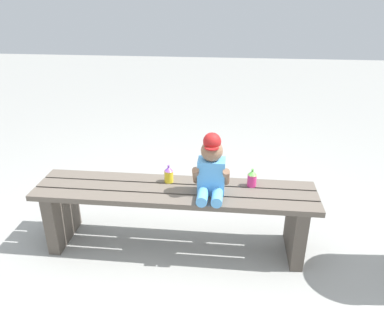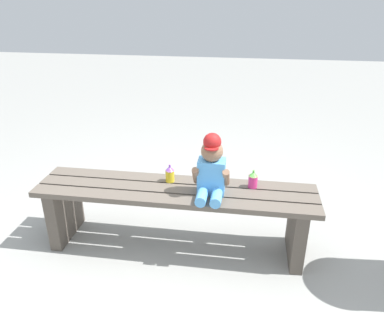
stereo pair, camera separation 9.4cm
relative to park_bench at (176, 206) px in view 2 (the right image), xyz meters
name	(u,v)px [view 2 (the right image)]	position (x,y,z in m)	size (l,w,h in m)	color
ground_plane	(176,244)	(0.00, 0.00, -0.32)	(16.00, 16.00, 0.00)	#999993
park_bench	(176,206)	(0.00, 0.00, 0.00)	(1.85, 0.40, 0.45)	#60564C
child_figure	(211,169)	(0.24, -0.04, 0.31)	(0.23, 0.27, 0.40)	#59A5E5
sippy_cup_left	(170,174)	(-0.05, 0.09, 0.19)	(0.06, 0.06, 0.12)	yellow
sippy_cup_right	(253,179)	(0.50, 0.09, 0.19)	(0.06, 0.06, 0.12)	#E5337F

